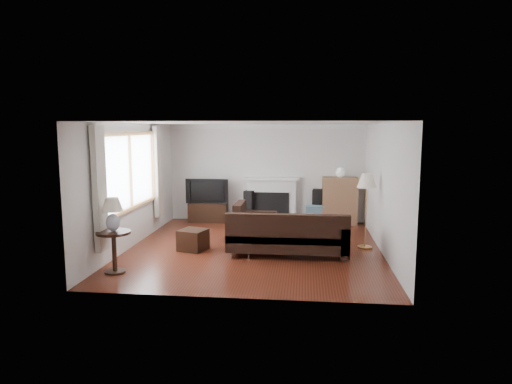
# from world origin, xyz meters

# --- Properties ---
(room) EXTENTS (5.10, 5.60, 2.54)m
(room) POSITION_xyz_m (0.00, 0.00, 1.25)
(room) COLOR #552013
(room) RESTS_ON ground
(window) EXTENTS (0.12, 2.74, 1.54)m
(window) POSITION_xyz_m (-2.45, -0.20, 1.55)
(window) COLOR brown
(window) RESTS_ON room
(curtain_near) EXTENTS (0.10, 0.35, 2.10)m
(curtain_near) POSITION_xyz_m (-2.40, -1.72, 1.40)
(curtain_near) COLOR beige
(curtain_near) RESTS_ON room
(curtain_far) EXTENTS (0.10, 0.35, 2.10)m
(curtain_far) POSITION_xyz_m (-2.40, 1.32, 1.40)
(curtain_far) COLOR beige
(curtain_far) RESTS_ON room
(fireplace) EXTENTS (1.40, 0.26, 1.15)m
(fireplace) POSITION_xyz_m (0.15, 2.64, 0.57)
(fireplace) COLOR white
(fireplace) RESTS_ON room
(tv_stand) EXTENTS (0.98, 0.44, 0.49)m
(tv_stand) POSITION_xyz_m (-1.48, 2.50, 0.25)
(tv_stand) COLOR black
(tv_stand) RESTS_ON ground
(television) EXTENTS (1.10, 0.14, 0.63)m
(television) POSITION_xyz_m (-1.48, 2.50, 0.81)
(television) COLOR black
(television) RESTS_ON tv_stand
(speaker_left) EXTENTS (0.29, 0.32, 0.81)m
(speaker_left) POSITION_xyz_m (-0.42, 2.55, 0.41)
(speaker_left) COLOR black
(speaker_left) RESTS_ON ground
(speaker_right) EXTENTS (0.27, 0.32, 0.87)m
(speaker_right) POSITION_xyz_m (1.32, 2.55, 0.43)
(speaker_right) COLOR black
(speaker_right) RESTS_ON ground
(bookshelf) EXTENTS (0.86, 0.41, 1.18)m
(bookshelf) POSITION_xyz_m (1.87, 2.52, 0.59)
(bookshelf) COLOR #986846
(bookshelf) RESTS_ON ground
(globe_lamp) EXTENTS (0.24, 0.24, 0.24)m
(globe_lamp) POSITION_xyz_m (1.87, 2.52, 1.31)
(globe_lamp) COLOR white
(globe_lamp) RESTS_ON bookshelf
(sectional_sofa) EXTENTS (2.46, 1.80, 0.80)m
(sectional_sofa) POSITION_xyz_m (0.69, -0.42, 0.40)
(sectional_sofa) COLOR black
(sectional_sofa) RESTS_ON ground
(coffee_table) EXTENTS (1.35, 1.08, 0.46)m
(coffee_table) POSITION_xyz_m (0.75, 0.97, 0.23)
(coffee_table) COLOR #9F6B4C
(coffee_table) RESTS_ON ground
(footstool) EXTENTS (0.61, 0.61, 0.41)m
(footstool) POSITION_xyz_m (-1.19, -0.28, 0.21)
(footstool) COLOR black
(footstool) RESTS_ON ground
(floor_lamp) EXTENTS (0.49, 0.49, 1.51)m
(floor_lamp) POSITION_xyz_m (2.22, 0.26, 0.75)
(floor_lamp) COLOR #C48B44
(floor_lamp) RESTS_ON ground
(side_table) EXTENTS (0.57, 0.57, 0.71)m
(side_table) POSITION_xyz_m (-2.15, -1.82, 0.35)
(side_table) COLOR black
(side_table) RESTS_ON ground
(table_lamp) EXTENTS (0.34, 0.34, 0.56)m
(table_lamp) POSITION_xyz_m (-2.15, -1.82, 0.99)
(table_lamp) COLOR silver
(table_lamp) RESTS_ON side_table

